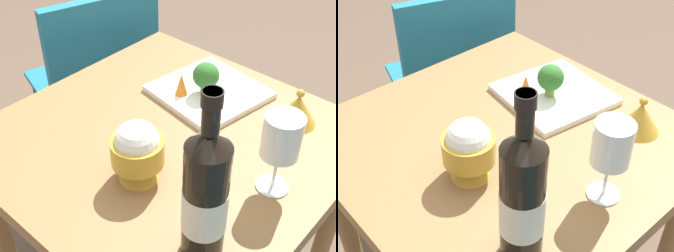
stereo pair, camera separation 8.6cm
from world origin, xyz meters
The scene contains 9 objects.
dining_table centered at (0.00, 0.00, 0.63)m, with size 0.77×0.77×0.73m.
chair_by_wall centered at (0.28, 0.59, 0.53)m, with size 0.50×0.50×0.85m.
wine_bottle centered at (-0.20, -0.26, 0.87)m, with size 0.08×0.08×0.34m.
wine_glass centered at (0.02, -0.27, 0.86)m, with size 0.08×0.08×0.18m.
rice_bowl centered at (-0.14, -0.05, 0.81)m, with size 0.11×0.11×0.14m.
rice_bowl_lid centered at (0.25, -0.19, 0.77)m, with size 0.10×0.10×0.09m.
serving_plate centered at (0.20, 0.04, 0.74)m, with size 0.29×0.29×0.02m.
broccoli_floret centered at (0.18, 0.03, 0.80)m, with size 0.07×0.07×0.09m.
carrot_garnish_left centered at (0.14, 0.08, 0.78)m, with size 0.03×0.03×0.06m.
Camera 2 is at (-0.56, -0.62, 1.41)m, focal length 49.10 mm.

